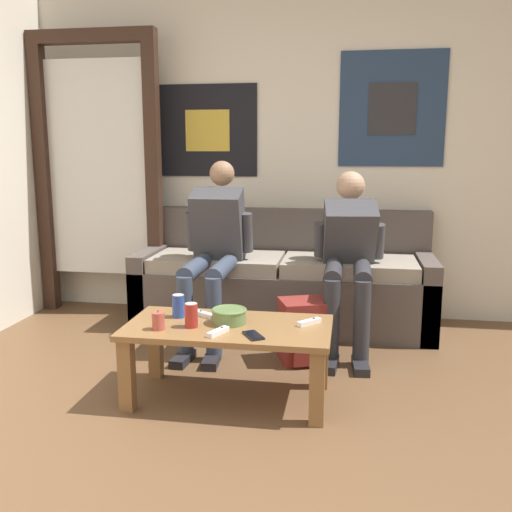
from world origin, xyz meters
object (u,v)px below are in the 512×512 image
Objects in this scene: game_controller_near_left at (309,322)px; game_controller_far_center at (218,332)px; person_seated_adult at (214,245)px; couch at (284,285)px; drink_can_red at (191,315)px; backpack at (304,332)px; pillar_candle at (158,321)px; person_seated_teen at (349,251)px; ceramic_bowl at (229,315)px; drink_can_blue at (178,306)px; cell_phone at (253,335)px; game_controller_near_right at (205,314)px; coffee_table at (228,339)px.

game_controller_far_center is at bearing -151.72° from game_controller_near_left.
person_seated_adult reaches higher than game_controller_far_center.
drink_can_red is (-0.31, -1.37, 0.17)m from couch.
backpack is at bearing -27.73° from person_seated_adult.
drink_can_red is at bearing -128.52° from backpack.
game_controller_far_center is at bearing -116.03° from backpack.
game_controller_near_left is at bearing 28.28° from game_controller_far_center.
drink_can_red reaches higher than pillar_candle.
game_controller_far_center is at bearing -118.94° from person_seated_teen.
game_controller_far_center is (-0.43, -0.23, 0.00)m from game_controller_near_left.
person_seated_adult is at bearing 107.98° from ceramic_bowl.
ceramic_bowl is 0.30m from drink_can_blue.
game_controller_near_left is 0.88× the size of game_controller_far_center.
cell_phone is at bearing -89.14° from couch.
game_controller_near_right is 0.42m from cell_phone.
drink_can_red is at bearing -151.81° from ceramic_bowl.
game_controller_near_right is (-0.50, -0.47, 0.23)m from backpack.
couch is 14.60× the size of game_controller_far_center.
drink_can_blue is at bearing 126.52° from drink_can_red.
couch is at bearing 84.10° from coffee_table.
game_controller_near_right is at bearing -103.70° from couch.
coffee_table is at bearing -95.90° from couch.
person_seated_teen reaches higher than ceramic_bowl.
game_controller_near_left is (0.74, 0.21, -0.03)m from pillar_candle.
coffee_table is 0.18m from game_controller_far_center.
game_controller_near_right is (-0.29, -1.19, 0.12)m from couch.
game_controller_near_right is 0.31m from game_controller_far_center.
person_seated_adult reaches higher than game_controller_near_right.
coffee_table is at bearing 20.35° from drink_can_red.
backpack is (0.21, -0.72, -0.11)m from couch.
ceramic_bowl is (-0.35, -0.56, 0.26)m from backpack.
drink_can_blue is at bearing 178.92° from game_controller_near_left.
game_controller_far_center is at bearing -4.48° from pillar_candle.
game_controller_near_left is 0.34m from cell_phone.
backpack is at bearing 43.25° from game_controller_near_right.
game_controller_near_left is 0.85× the size of cell_phone.
drink_can_red is 0.96× the size of game_controller_near_left.
pillar_candle is at bearing -154.21° from ceramic_bowl.
couch is 15.34× the size of game_controller_near_right.
coffee_table is at bearing -121.93° from person_seated_teen.
coffee_table is 0.24m from cell_phone.
backpack is at bearing 63.97° from game_controller_far_center.
cell_phone is (0.16, -0.16, 0.08)m from coffee_table.
drink_can_blue is at bearing -167.40° from game_controller_near_right.
couch is 1.30m from drink_can_blue.
cell_phone is at bearing -3.38° from pillar_candle.
pillar_candle is 0.77× the size of game_controller_near_left.
game_controller_far_center is (-0.02, -0.18, -0.03)m from ceramic_bowl.
game_controller_far_center is (0.27, -1.08, -0.24)m from person_seated_adult.
person_seated_teen is (0.46, -0.35, 0.34)m from couch.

